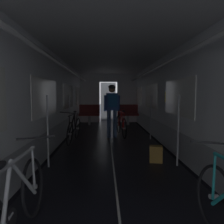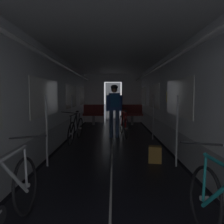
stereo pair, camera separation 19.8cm
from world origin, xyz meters
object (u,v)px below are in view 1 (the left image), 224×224
Objects in this scene: bicycle_silver at (15,205)px; person_cyclist_aisle at (112,105)px; bicycle_black at (74,129)px; bench_seat_far_right at (128,113)px; backpack_on_floor at (156,154)px; bench_seat_far_left at (89,113)px; bicycle_red_in_aisle at (121,125)px.

bicycle_silver is 0.98× the size of person_cyclist_aisle.
person_cyclist_aisle is at bearing 29.44° from bicycle_black.
bench_seat_far_right is 2.89× the size of backpack_on_floor.
bench_seat_far_left is at bearing 107.49° from backpack_on_floor.
backpack_on_floor is at bearing -89.97° from bench_seat_far_right.
bench_seat_far_left and bench_seat_far_right have the same top height.
bench_seat_far_left is 6.01m from backpack_on_floor.
bicycle_silver is at bearing -104.40° from bicycle_red_in_aisle.
bench_seat_far_right is 0.57× the size of person_cyclist_aisle.
bicycle_red_in_aisle is (0.32, 0.27, -0.69)m from person_cyclist_aisle.
bicycle_black is 4.98× the size of backpack_on_floor.
bicycle_red_in_aisle is at bearing -100.40° from bench_seat_far_right.
bench_seat_far_left is at bearing 89.31° from bicycle_silver.
bicycle_black is (-1.99, -3.73, -0.19)m from bench_seat_far_right.
bench_seat_far_right reaches higher than bicycle_silver.
person_cyclist_aisle is at bearing -140.36° from bicycle_red_in_aisle.
bicycle_silver is 4.97× the size of backpack_on_floor.
person_cyclist_aisle reaches higher than bicycle_silver.
bench_seat_far_right is (1.80, 0.00, 0.00)m from bench_seat_far_left.
bench_seat_far_left is 8.20m from bicycle_silver.
bench_seat_far_left is 3.74m from bicycle_black.
person_cyclist_aisle is at bearing -72.59° from bench_seat_far_left.
backpack_on_floor is (0.52, -2.91, -0.21)m from bicycle_red_in_aisle.
bicycle_black is at bearing -148.13° from bicycle_red_in_aisle.
bicycle_red_in_aisle is (1.28, -2.81, -0.18)m from bench_seat_far_left.
person_cyclist_aisle is 1.03× the size of bicycle_red_in_aisle.
backpack_on_floor is at bearing -79.91° from bicycle_red_in_aisle.
bench_seat_far_right is 0.58× the size of bicycle_silver.
bicycle_silver is (-0.10, -8.20, -0.18)m from bench_seat_far_left.
bench_seat_far_right is at bearing 61.89° from bicycle_black.
bicycle_silver is (0.09, -4.47, 0.00)m from bicycle_black.
bench_seat_far_right is at bearing 90.03° from backpack_on_floor.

